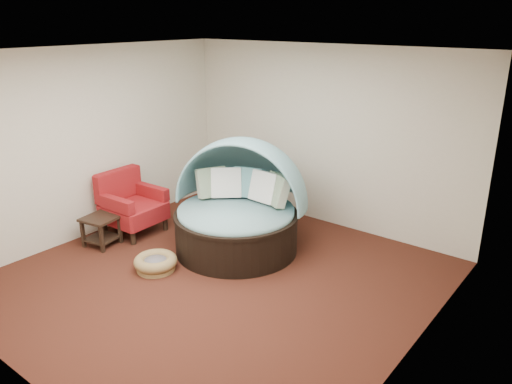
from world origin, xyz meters
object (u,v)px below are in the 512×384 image
Objects in this scene: canopy_daybed at (239,199)px; side_table at (101,227)px; pet_basket at (156,263)px; red_armchair at (131,204)px.

canopy_daybed is 2.06m from side_table.
canopy_daybed reaches higher than pet_basket.
red_armchair is at bearing 95.79° from side_table.
canopy_daybed reaches higher than red_armchair.
side_table is (0.06, -0.60, -0.15)m from red_armchair.
red_armchair is 1.81× the size of side_table.
canopy_daybed is at bearing 70.84° from pet_basket.
pet_basket is at bearing -127.83° from canopy_daybed.
pet_basket is at bearing -1.33° from side_table.
pet_basket is 1.17× the size of side_table.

